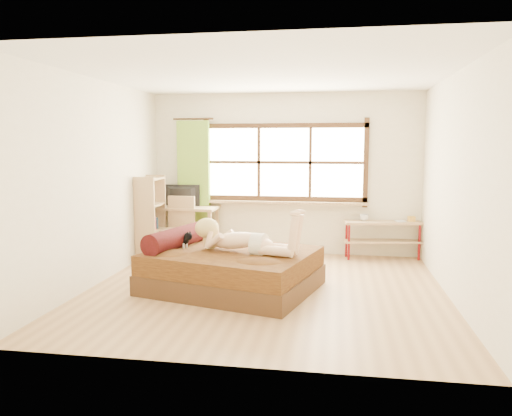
% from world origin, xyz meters
% --- Properties ---
extents(floor, '(4.50, 4.50, 0.00)m').
position_xyz_m(floor, '(0.00, 0.00, 0.00)').
color(floor, '#9E754C').
rests_on(floor, ground).
extents(ceiling, '(4.50, 4.50, 0.00)m').
position_xyz_m(ceiling, '(0.00, 0.00, 2.70)').
color(ceiling, white).
rests_on(ceiling, wall_back).
extents(wall_back, '(4.50, 0.00, 4.50)m').
position_xyz_m(wall_back, '(0.00, 2.25, 1.35)').
color(wall_back, silver).
rests_on(wall_back, floor).
extents(wall_front, '(4.50, 0.00, 4.50)m').
position_xyz_m(wall_front, '(0.00, -2.25, 1.35)').
color(wall_front, silver).
rests_on(wall_front, floor).
extents(wall_left, '(0.00, 4.50, 4.50)m').
position_xyz_m(wall_left, '(-2.25, 0.00, 1.35)').
color(wall_left, silver).
rests_on(wall_left, floor).
extents(wall_right, '(0.00, 4.50, 4.50)m').
position_xyz_m(wall_right, '(2.25, 0.00, 1.35)').
color(wall_right, silver).
rests_on(wall_right, floor).
extents(window, '(2.80, 0.16, 1.46)m').
position_xyz_m(window, '(0.00, 2.22, 1.51)').
color(window, '#FFEDBF').
rests_on(window, wall_back).
extents(curtain, '(0.55, 0.10, 2.20)m').
position_xyz_m(curtain, '(-1.55, 2.13, 1.15)').
color(curtain, '#609829').
rests_on(curtain, wall_back).
extents(bed, '(2.35, 2.07, 0.76)m').
position_xyz_m(bed, '(-0.47, -0.02, 0.27)').
color(bed, '#372610').
rests_on(bed, floor).
extents(woman, '(1.46, 0.75, 0.60)m').
position_xyz_m(woman, '(-0.27, -0.08, 0.80)').
color(woman, beige).
rests_on(woman, bed).
extents(kitten, '(0.32, 0.19, 0.24)m').
position_xyz_m(kitten, '(-1.14, 0.07, 0.62)').
color(kitten, black).
rests_on(kitten, bed).
extents(desk, '(1.30, 0.63, 0.80)m').
position_xyz_m(desk, '(-1.75, 1.95, 0.70)').
color(desk, '#A27C58').
rests_on(desk, floor).
extents(monitor, '(0.63, 0.10, 0.36)m').
position_xyz_m(monitor, '(-1.75, 2.00, 0.99)').
color(monitor, black).
rests_on(monitor, desk).
extents(chair, '(0.46, 0.46, 1.01)m').
position_xyz_m(chair, '(-1.64, 1.59, 0.56)').
color(chair, '#A27C58').
rests_on(chair, floor).
extents(pipe_shelf, '(1.26, 0.48, 0.70)m').
position_xyz_m(pipe_shelf, '(1.64, 2.07, 0.45)').
color(pipe_shelf, '#A27C58').
rests_on(pipe_shelf, floor).
extents(cup, '(0.16, 0.16, 0.11)m').
position_xyz_m(cup, '(1.33, 2.07, 0.67)').
color(cup, gray).
rests_on(cup, pipe_shelf).
extents(book, '(0.17, 0.22, 0.02)m').
position_xyz_m(book, '(1.83, 2.07, 0.62)').
color(book, gray).
rests_on(book, pipe_shelf).
extents(bookshelf, '(0.34, 0.59, 1.34)m').
position_xyz_m(bookshelf, '(-2.08, 1.45, 0.68)').
color(bookshelf, '#A27C58').
rests_on(bookshelf, floor).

